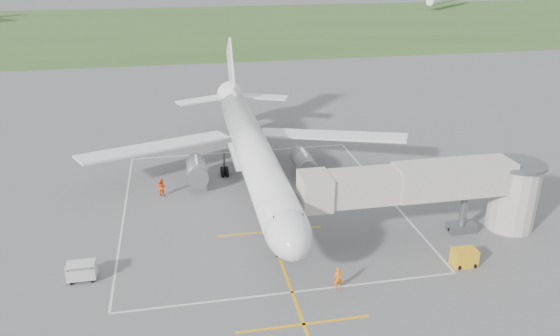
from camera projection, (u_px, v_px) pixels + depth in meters
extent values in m
plane|color=#5A5A5D|center=(254.00, 189.00, 61.37)|extent=(700.00, 700.00, 0.00)
cube|color=#355926|center=(195.00, 27.00, 179.21)|extent=(700.00, 120.00, 0.02)
cube|color=#EFA80E|center=(262.00, 208.00, 56.84)|extent=(0.25, 60.00, 0.01)
cube|color=#EFA80E|center=(304.00, 324.00, 39.62)|extent=(10.00, 0.25, 0.01)
cube|color=#EFA80E|center=(270.00, 232.00, 52.31)|extent=(10.00, 0.25, 0.01)
cube|color=silver|center=(241.00, 152.00, 72.25)|extent=(28.00, 0.20, 0.01)
cube|color=silver|center=(292.00, 292.00, 43.24)|extent=(28.00, 0.20, 0.01)
cube|color=silver|center=(124.00, 216.00, 55.26)|extent=(0.20, 32.00, 0.01)
cube|color=silver|center=(385.00, 193.00, 60.23)|extent=(0.20, 32.00, 0.01)
cylinder|color=white|center=(254.00, 152.00, 59.65)|extent=(3.80, 36.00, 3.80)
ellipsoid|color=white|center=(287.00, 230.00, 43.33)|extent=(3.80, 7.22, 3.80)
cube|color=black|center=(290.00, 224.00, 42.12)|extent=(2.40, 1.60, 0.99)
cone|color=white|center=(232.00, 99.00, 78.08)|extent=(3.80, 6.00, 3.80)
cube|color=white|center=(331.00, 135.00, 67.28)|extent=(17.93, 11.24, 1.23)
cube|color=white|center=(157.00, 147.00, 63.55)|extent=(17.93, 11.24, 1.23)
cube|color=white|center=(250.00, 155.00, 62.96)|extent=(4.20, 8.00, 0.50)
cube|color=white|center=(231.00, 68.00, 77.07)|extent=(0.30, 7.89, 8.65)
cube|color=white|center=(233.00, 93.00, 76.22)|extent=(0.35, 5.00, 1.20)
cube|color=white|center=(262.00, 97.00, 78.48)|extent=(7.85, 5.03, 0.20)
cube|color=white|center=(203.00, 100.00, 76.99)|extent=(7.85, 5.03, 0.20)
cylinder|color=slate|center=(303.00, 161.00, 64.02)|extent=(2.30, 4.20, 2.30)
cube|color=white|center=(304.00, 156.00, 63.44)|extent=(0.25, 2.40, 1.20)
cylinder|color=slate|center=(197.00, 169.00, 61.81)|extent=(2.30, 4.20, 2.30)
cube|color=white|center=(196.00, 163.00, 61.23)|extent=(0.25, 2.40, 1.20)
cylinder|color=black|center=(279.00, 243.00, 47.73)|extent=(0.18, 0.18, 2.60)
cylinder|color=black|center=(278.00, 252.00, 48.06)|extent=(0.28, 0.80, 0.80)
cylinder|color=black|center=(280.00, 252.00, 48.10)|extent=(0.28, 0.80, 0.80)
cylinder|color=black|center=(272.00, 161.00, 65.43)|extent=(0.22, 0.22, 2.80)
cylinder|color=black|center=(271.00, 169.00, 65.42)|extent=(0.32, 0.96, 0.96)
cylinder|color=black|center=(275.00, 169.00, 65.52)|extent=(0.32, 0.96, 0.96)
cylinder|color=black|center=(270.00, 167.00, 66.05)|extent=(0.32, 0.96, 0.96)
cylinder|color=black|center=(274.00, 167.00, 66.15)|extent=(0.32, 0.96, 0.96)
cylinder|color=black|center=(224.00, 164.00, 64.40)|extent=(0.22, 0.22, 2.80)
cylinder|color=black|center=(222.00, 173.00, 64.39)|extent=(0.32, 0.96, 0.96)
cylinder|color=black|center=(227.00, 173.00, 64.49)|extent=(0.32, 0.96, 0.96)
cylinder|color=black|center=(222.00, 171.00, 65.02)|extent=(0.32, 0.96, 0.96)
cylinder|color=black|center=(227.00, 170.00, 65.12)|extent=(0.32, 0.96, 0.96)
cube|color=#A5A295|center=(362.00, 187.00, 48.37)|extent=(11.09, 2.90, 2.80)
cube|color=#A5A295|center=(453.00, 178.00, 49.88)|extent=(11.09, 3.10, 3.00)
cube|color=#A5A295|center=(315.00, 191.00, 47.60)|extent=(2.60, 3.40, 3.00)
cylinder|color=slate|center=(464.00, 212.00, 51.53)|extent=(0.70, 0.70, 4.20)
cube|color=slate|center=(461.00, 227.00, 52.17)|extent=(2.60, 1.40, 0.90)
cylinder|color=#A5A295|center=(513.00, 197.00, 52.00)|extent=(4.40, 4.40, 6.40)
cylinder|color=slate|center=(519.00, 164.00, 50.70)|extent=(5.00, 5.00, 0.30)
cylinder|color=black|center=(452.00, 229.00, 52.03)|extent=(0.70, 0.30, 0.70)
cylinder|color=black|center=(471.00, 227.00, 52.38)|extent=(0.70, 0.30, 0.70)
cube|color=gold|center=(464.00, 257.00, 46.59)|extent=(2.05, 1.34, 1.54)
cylinder|color=black|center=(459.00, 267.00, 46.16)|extent=(0.21, 0.45, 0.45)
cylinder|color=black|center=(474.00, 266.00, 46.41)|extent=(0.21, 0.45, 0.45)
cube|color=silver|center=(82.00, 272.00, 44.53)|extent=(2.29, 1.38, 1.00)
cube|color=silver|center=(80.00, 264.00, 44.23)|extent=(2.29, 1.38, 0.07)
cylinder|color=black|center=(69.00, 275.00, 43.79)|extent=(0.07, 0.07, 1.19)
cylinder|color=black|center=(92.00, 272.00, 44.13)|extent=(0.07, 0.07, 1.19)
cylinder|color=black|center=(71.00, 268.00, 44.79)|extent=(0.07, 0.07, 1.19)
cylinder|color=black|center=(94.00, 265.00, 45.12)|extent=(0.07, 0.07, 1.19)
cylinder|color=black|center=(71.00, 283.00, 44.15)|extent=(0.17, 0.37, 0.37)
cylinder|color=black|center=(92.00, 280.00, 44.45)|extent=(0.17, 0.37, 0.37)
cylinder|color=black|center=(73.00, 276.00, 45.06)|extent=(0.17, 0.37, 0.37)
cylinder|color=black|center=(94.00, 274.00, 45.36)|extent=(0.17, 0.37, 0.37)
imported|color=orange|center=(338.00, 278.00, 43.37)|extent=(0.71, 0.49, 1.88)
imported|color=#FF4E08|center=(162.00, 187.00, 59.46)|extent=(1.21, 1.15, 1.96)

